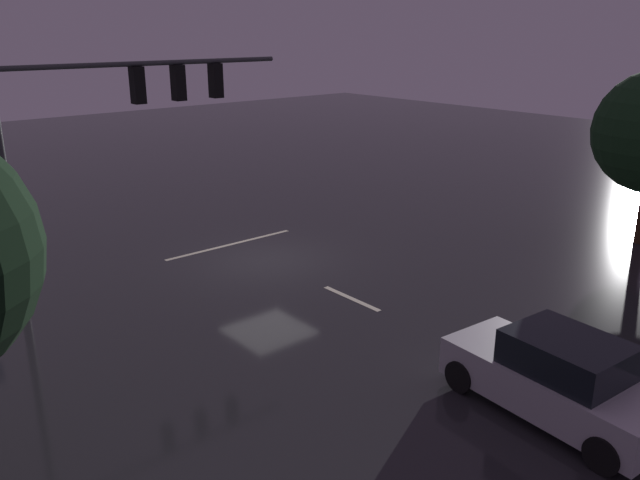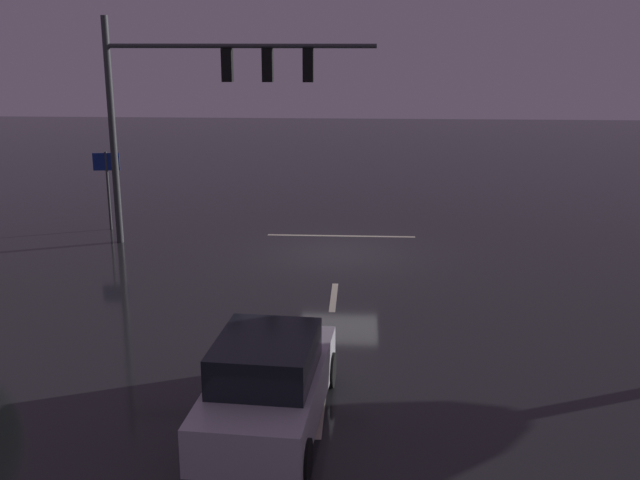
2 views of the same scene
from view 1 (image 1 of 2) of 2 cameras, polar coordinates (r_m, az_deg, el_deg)
name	(u,v)px [view 1 (image 1 of 2)]	position (r m, az deg, el deg)	size (l,w,h in m)	color
ground_plane	(267,261)	(21.01, -4.67, -1.85)	(80.00, 80.00, 0.00)	#232326
traffic_signal_assembly	(113,113)	(18.65, -17.78, 10.63)	(8.40, 0.47, 7.16)	#383A3D
lane_dash_far	(351,298)	(18.12, 2.79, -5.17)	(2.20, 0.16, 0.01)	beige
lane_dash_mid	(545,385)	(14.81, 19.19, -11.95)	(2.20, 0.16, 0.01)	beige
stop_bar	(231,244)	(22.72, -7.90, -0.39)	(5.00, 0.16, 0.01)	beige
car_approaching	(557,378)	(13.49, 20.14, -11.32)	(2.19, 4.48, 1.70)	#B7B7BC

